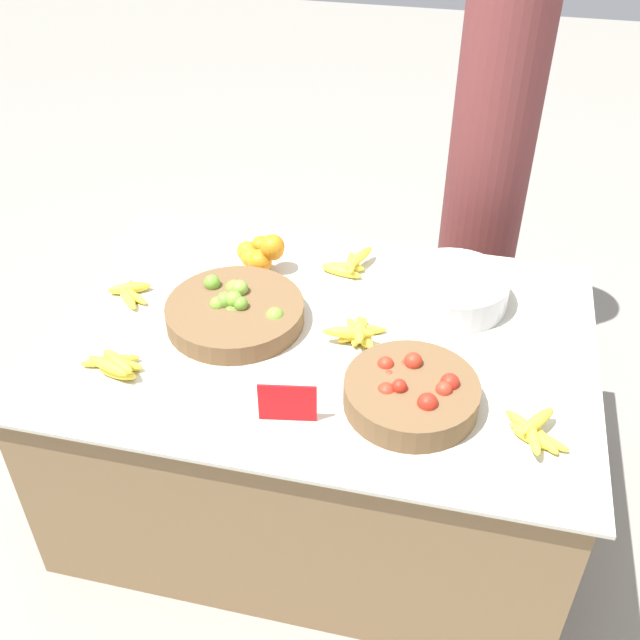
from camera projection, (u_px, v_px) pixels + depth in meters
ground_plane at (320, 486)px, 2.59m from camera, size 12.00×12.00×0.00m
market_table at (320, 417)px, 2.38m from camera, size 1.57×1.08×0.68m
lime_bowl at (235, 311)px, 2.20m from camera, size 0.41×0.41×0.11m
tomato_basket at (411, 393)px, 1.91m from camera, size 0.35×0.35×0.11m
orange_pile at (262, 252)px, 2.41m from camera, size 0.18×0.18×0.13m
metal_bowl at (454, 289)px, 2.27m from camera, size 0.33×0.33×0.09m
price_sign at (286, 403)px, 1.86m from camera, size 0.15×0.03×0.12m
banana_bunch_back_center at (115, 365)px, 2.02m from camera, size 0.18×0.13×0.06m
banana_bunch_front_center at (359, 332)px, 2.14m from camera, size 0.18×0.16×0.06m
banana_bunch_middle_left at (535, 433)px, 1.83m from camera, size 0.17×0.17×0.06m
banana_bunch_middle_right at (348, 266)px, 2.41m from camera, size 0.16×0.16×0.06m
banana_bunch_front_left at (129, 293)px, 2.31m from camera, size 0.15×0.16×0.04m
vendor_person at (487, 182)px, 2.77m from camera, size 0.30×0.30×1.61m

